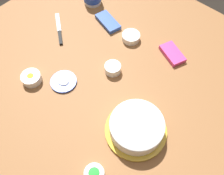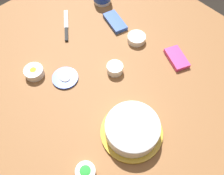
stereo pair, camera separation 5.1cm
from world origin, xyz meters
name	(u,v)px [view 1 (the left image)]	position (x,y,z in m)	size (l,w,h in m)	color
ground_plane	(101,73)	(0.00, 0.00, 0.00)	(1.54, 1.54, 0.00)	#936038
frosted_cake	(137,127)	(0.32, -0.12, 0.04)	(0.26, 0.26, 0.09)	gold
frosting_tub_lid	(64,81)	(-0.09, -0.16, 0.01)	(0.13, 0.13, 0.02)	#233DAD
spreading_knife	(59,31)	(-0.35, 0.04, 0.01)	(0.20, 0.15, 0.01)	silver
sprinkle_bowl_green	(94,174)	(0.31, -0.36, 0.02)	(0.08, 0.08, 0.04)	white
sprinkle_bowl_yellow	(31,78)	(-0.21, -0.25, 0.02)	(0.09, 0.09, 0.04)	white
sprinkle_bowl_rainbow	(131,37)	(-0.03, 0.27, 0.02)	(0.10, 0.10, 0.03)	white
sprinkle_bowl_orange	(113,68)	(0.03, 0.05, 0.02)	(0.08, 0.08, 0.04)	white
candy_box_lower	(172,54)	(0.19, 0.33, 0.01)	(0.14, 0.08, 0.02)	#E53D8E
candy_box_upper	(108,22)	(-0.20, 0.27, 0.01)	(0.16, 0.07, 0.02)	#2D51B2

